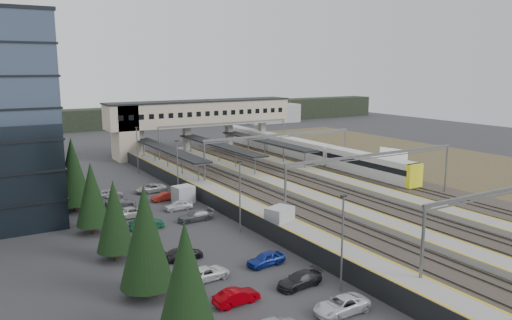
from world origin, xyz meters
TOP-DOWN VIEW (x-y plane):
  - ground at (0.00, 0.00)m, footprint 220.00×220.00m
  - conifer_row at (-22.00, -3.86)m, footprint 4.42×49.82m
  - car_park at (-13.56, -6.41)m, footprint 10.61×44.53m
  - lampposts at (-8.00, 1.25)m, footprint 0.50×53.25m
  - fence at (-6.50, 5.00)m, footprint 0.08×90.00m
  - relay_cabin_near at (-3.44, -9.02)m, footprint 3.52×3.03m
  - relay_cabin_far at (-8.66, 6.55)m, footprint 2.87×2.51m
  - rail_corridor at (9.34, 5.00)m, footprint 34.00×90.00m
  - canopies at (7.00, 27.00)m, footprint 23.10×30.00m
  - footbridge at (7.70, 42.00)m, footprint 40.40×6.40m
  - gantries at (12.00, 3.00)m, footprint 28.40×62.28m
  - train at (24.00, 25.05)m, footprint 2.84×59.34m
  - billboard at (29.51, 5.56)m, footprint 1.30×5.22m
  - scrub_east at (45.00, 5.00)m, footprint 34.00×120.00m
  - treeline_far at (23.81, 92.28)m, footprint 170.00×19.00m

SIDE VIEW (x-z plane):
  - ground at x=0.00m, z-range 0.00..0.00m
  - scrub_east at x=45.00m, z-range 0.00..0.06m
  - rail_corridor at x=9.34m, z-range -0.17..0.75m
  - car_park at x=-13.56m, z-range -0.03..1.26m
  - fence at x=-6.50m, z-range 0.00..2.00m
  - relay_cabin_far at x=-8.66m, z-range 0.00..2.36m
  - relay_cabin_near at x=-3.44m, z-range 0.00..2.47m
  - train at x=24.00m, z-range 0.25..3.82m
  - billboard at x=29.51m, z-range 0.71..5.10m
  - treeline_far at x=23.81m, z-range -0.55..6.45m
  - canopies at x=7.00m, z-range 2.28..5.56m
  - lampposts at x=-8.00m, z-range 0.30..8.37m
  - conifer_row at x=-22.00m, z-range 0.09..9.59m
  - gantries at x=12.00m, z-range 2.41..9.58m
  - footbridge at x=7.70m, z-range 2.33..13.53m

